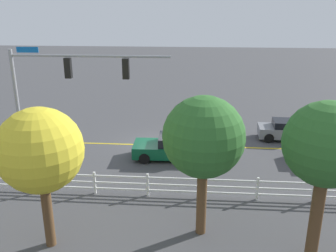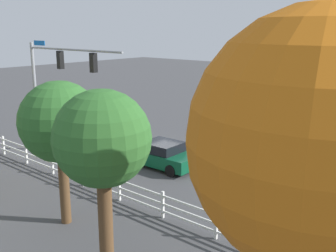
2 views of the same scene
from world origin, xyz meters
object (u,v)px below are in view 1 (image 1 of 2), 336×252
Objects in this scene: tree_4 at (204,138)px; car_2 at (333,151)px; tree_1 at (40,151)px; car_0 at (288,130)px; car_1 at (173,147)px; tree_0 at (327,146)px.

car_2 is at bearing -135.62° from tree_4.
tree_4 reaches higher than tree_1.
tree_1 is (11.75, 12.47, 3.23)m from car_0.
tree_4 is at bearing -115.11° from car_0.
tree_4 reaches higher than car_1.
tree_0 is 9.74m from tree_1.
car_2 reaches higher than car_1.
tree_1 is 5.89m from tree_4.
car_0 is 0.71× the size of tree_4.
car_2 is (-9.37, -0.15, 0.00)m from car_1.
car_1 is at bearing 3.69° from car_2.
car_2 is at bearing -113.04° from tree_0.
tree_0 reaches higher than car_2.
car_1 is 11.01m from tree_0.
tree_4 reaches higher than car_2.
car_2 is at bearing -146.80° from tree_1.
car_1 is 0.82× the size of tree_4.
tree_0 reaches higher than car_1.
car_2 is at bearing 179.40° from car_1.
tree_4 is (-1.62, 7.44, 3.40)m from car_1.
tree_1 is (9.72, -0.04, -0.51)m from tree_0.
tree_0 reaches higher than car_0.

